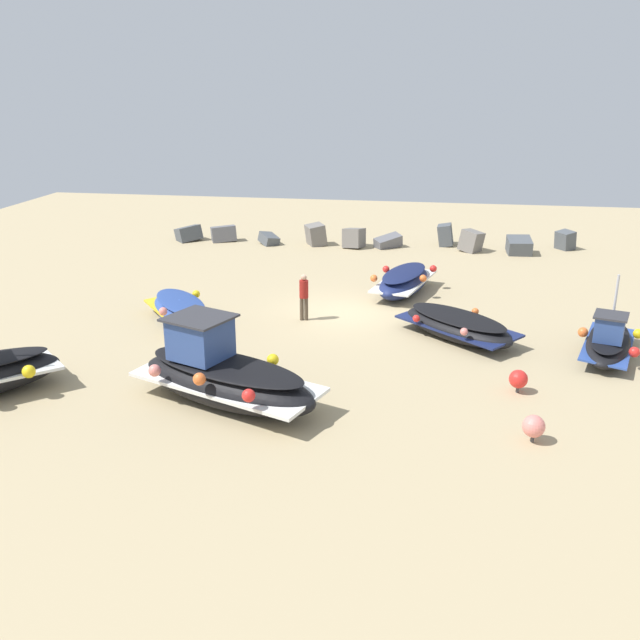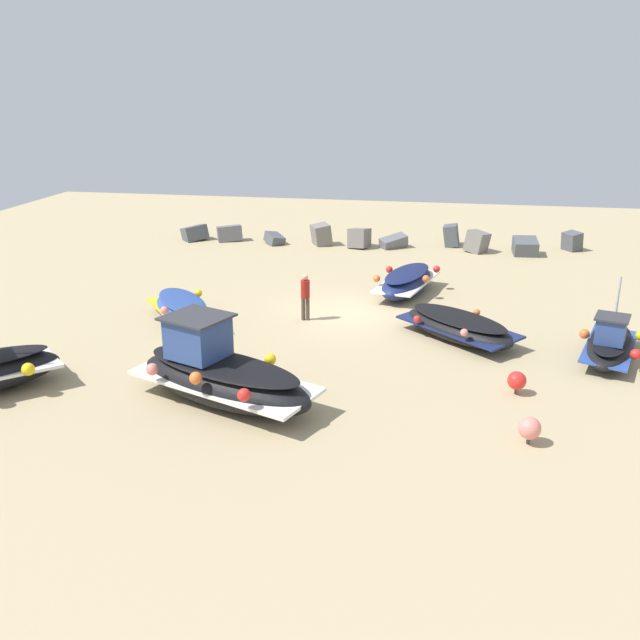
% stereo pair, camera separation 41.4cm
% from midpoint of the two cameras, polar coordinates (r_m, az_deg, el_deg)
% --- Properties ---
extents(ground_plane, '(50.68, 50.68, 0.00)m').
position_cam_midpoint_polar(ground_plane, '(26.12, 2.45, 0.57)').
color(ground_plane, tan).
extents(fishing_boat_0, '(3.72, 4.08, 0.96)m').
position_cam_midpoint_polar(fishing_boat_0, '(25.41, -10.57, 0.85)').
color(fishing_boat_0, '#2D4C9E').
rests_on(fishing_boat_0, ground_plane).
extents(fishing_boat_1, '(2.57, 4.40, 1.04)m').
position_cam_midpoint_polar(fishing_boat_1, '(28.48, 7.43, 3.08)').
color(fishing_boat_1, navy).
rests_on(fishing_boat_1, ground_plane).
extents(fishing_boat_3, '(5.77, 3.80, 2.34)m').
position_cam_midpoint_polar(fishing_boat_3, '(18.89, -7.42, -4.43)').
color(fishing_boat_3, black).
rests_on(fishing_boat_3, ground_plane).
extents(fishing_boat_4, '(2.42, 4.10, 2.55)m').
position_cam_midpoint_polar(fishing_boat_4, '(23.54, 22.83, -1.81)').
color(fishing_boat_4, black).
rests_on(fishing_boat_4, ground_plane).
extents(fishing_boat_5, '(4.34, 4.09, 0.92)m').
position_cam_midpoint_polar(fishing_boat_5, '(23.79, 11.56, -0.53)').
color(fishing_boat_5, black).
rests_on(fishing_boat_5, ground_plane).
extents(person_walking, '(0.32, 0.32, 1.69)m').
position_cam_midpoint_polar(person_walking, '(25.06, -0.72, 2.12)').
color(person_walking, brown).
rests_on(person_walking, ground_plane).
extents(breakwater_rocks, '(20.82, 2.69, 1.31)m').
position_cam_midpoint_polar(breakwater_rocks, '(36.55, 5.24, 6.55)').
color(breakwater_rocks, '#4C5156').
rests_on(breakwater_rocks, ground_plane).
extents(mooring_buoy_0, '(0.54, 0.54, 0.69)m').
position_cam_midpoint_polar(mooring_buoy_0, '(17.58, 17.20, -8.34)').
color(mooring_buoy_0, '#3F3F42').
rests_on(mooring_buoy_0, ground_plane).
extents(mooring_buoy_1, '(0.51, 0.51, 0.66)m').
position_cam_midpoint_polar(mooring_buoy_1, '(20.13, 16.16, -4.72)').
color(mooring_buoy_1, '#3F3F42').
rests_on(mooring_buoy_1, ground_plane).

